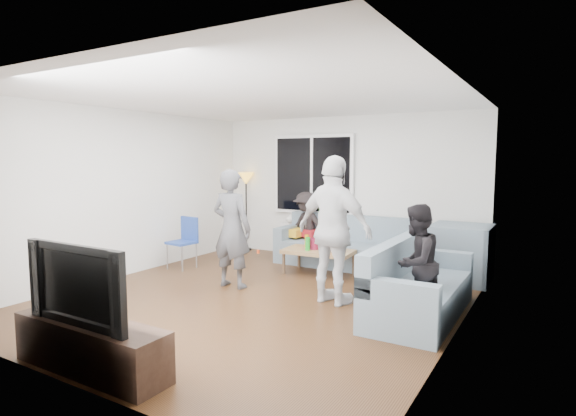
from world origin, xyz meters
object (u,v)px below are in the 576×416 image
Objects in this scene: sofa_right_section at (421,280)px; player_left at (232,229)px; sofa_back_section at (343,242)px; television at (88,282)px; coffee_table at (319,262)px; floor_lamp at (246,212)px; spectator_right at (416,263)px; spectator_back at (306,227)px; tv_console at (91,346)px; side_chair at (182,243)px; player_right at (334,230)px.

sofa_right_section is 2.68m from player_left.
television is (-0.25, -4.77, 0.36)m from sofa_back_section.
floor_lamp reaches higher than coffee_table.
spectator_right is (4.07, -2.39, -0.11)m from floor_lamp.
tv_console is at bearing -67.96° from spectator_back.
player_left is 2.06m from spectator_back.
sofa_right_section is at bearing 54.65° from television.
sofa_back_section is 2.22m from player_left.
sofa_back_section is at bearing -113.88° from player_left.
player_left is at bearing -76.37° from spectator_back.
floor_lamp reaches higher than side_chair.
television is at bearing -24.48° from spectator_right.
player_right is (1.58, 0.05, 0.09)m from player_left.
coffee_table is at bearing -96.85° from sofa_back_section.
player_right reaches higher than spectator_right.
player_left is (-2.65, -0.16, 0.42)m from sofa_right_section.
side_chair is (-2.16, -0.81, 0.23)m from coffee_table.
sofa_right_section reaches higher than tv_console.
player_left reaches higher than floor_lamp.
side_chair reaches higher than tv_console.
spectator_right is at bearing -23.31° from spectator_back.
spectator_back is at bearing 52.00° from side_chair.
sofa_back_section is 2.67× the size of side_chair.
spectator_right is at bearing -1.52° from side_chair.
sofa_right_section is 3.59m from television.
player_right reaches higher than spectator_back.
television is (-2.07, -2.91, 0.36)m from sofa_right_section.
spectator_right is at bearing -35.19° from coffee_table.
player_left is at bearing 93.53° from sofa_right_section.
sofa_right_section is 1.60× the size of spectator_back.
sofa_back_section is at bearing 87.02° from television.
tv_console is (2.00, -5.08, -0.56)m from floor_lamp.
sofa_back_section is 2.30m from floor_lamp.
spectator_right is 1.11× the size of television.
television is (0.48, -4.80, 0.16)m from spectator_back.
spectator_back is at bearing -10.32° from floor_lamp.
sofa_right_section is 1.06× the size of player_right.
tv_console is (0.48, -4.80, -0.41)m from spectator_back.
player_left is at bearing -112.27° from sofa_back_section.
coffee_table is 4.08m from television.
spectator_right is at bearing -30.39° from floor_lamp.
coffee_table is 0.65× the size of player_left.
spectator_back is at bearing 130.07° from coffee_table.
sofa_back_section is 0.76m from spectator_back.
player_right is at bearing -82.67° from spectator_right.
floor_lamp is 3.78m from player_right.
coffee_table is 2.38m from spectator_right.
coffee_table is (-1.91, 1.12, -0.22)m from sofa_right_section.
side_chair is 1.89m from floor_lamp.
spectator_right is 3.31m from spectator_back.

